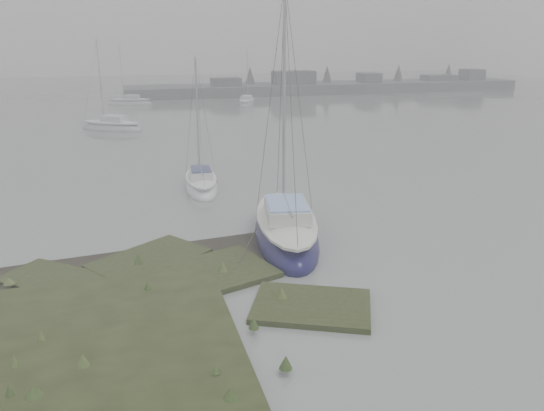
% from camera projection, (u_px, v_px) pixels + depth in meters
% --- Properties ---
extents(ground, '(160.00, 160.00, 0.00)m').
position_uv_depth(ground, '(180.00, 137.00, 43.87)').
color(ground, slate).
rests_on(ground, ground).
extents(far_shoreline, '(60.00, 8.00, 4.15)m').
position_uv_depth(far_shoreline, '(335.00, 86.00, 79.86)').
color(far_shoreline, '#4C4F51').
rests_on(far_shoreline, ground).
extents(sailboat_main, '(3.88, 7.92, 10.71)m').
position_uv_depth(sailboat_main, '(286.00, 231.00, 21.53)').
color(sailboat_main, '#0E0C3A').
rests_on(sailboat_main, ground).
extents(sailboat_white, '(2.14, 5.41, 7.46)m').
position_uv_depth(sailboat_white, '(201.00, 184.00, 28.79)').
color(sailboat_white, silver).
rests_on(sailboat_white, ground).
extents(sailboat_far_a, '(6.03, 4.83, 8.35)m').
position_uv_depth(sailboat_far_a, '(112.00, 127.00, 47.11)').
color(sailboat_far_a, '#A1A4AA').
rests_on(sailboat_far_a, ground).
extents(sailboat_far_b, '(3.62, 5.56, 7.47)m').
position_uv_depth(sailboat_far_b, '(247.00, 103.00, 64.85)').
color(sailboat_far_b, '#9EA2A8').
rests_on(sailboat_far_b, ground).
extents(sailboat_far_c, '(5.69, 3.11, 7.64)m').
position_uv_depth(sailboat_far_c, '(130.00, 103.00, 65.04)').
color(sailboat_far_c, '#A7AEB2').
rests_on(sailboat_far_c, ground).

